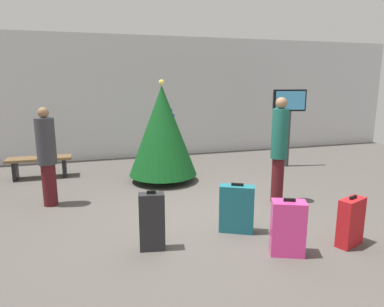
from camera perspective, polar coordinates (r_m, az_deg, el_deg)
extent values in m
plane|color=#514C47|center=(5.86, 3.01, -10.04)|extent=(16.00, 16.00, 0.00)
cube|color=silver|center=(10.19, -6.45, 9.13)|extent=(16.00, 0.20, 3.41)
cylinder|color=#4C3319|center=(7.76, -4.74, -3.92)|extent=(0.12, 0.12, 0.15)
cone|color=#0F4719|center=(7.54, -4.88, 3.74)|extent=(1.48, 1.48, 1.94)
sphere|color=#F2D84C|center=(7.47, -5.02, 11.58)|extent=(0.12, 0.12, 0.12)
sphere|color=blue|center=(7.49, -3.14, 6.23)|extent=(0.08, 0.08, 0.08)
sphere|color=red|center=(7.65, -7.40, 3.84)|extent=(0.08, 0.08, 0.08)
sphere|color=blue|center=(7.56, -3.53, 7.11)|extent=(0.08, 0.08, 0.08)
sphere|color=silver|center=(7.62, -4.74, 8.29)|extent=(0.08, 0.08, 0.08)
cylinder|color=#333338|center=(9.24, 15.39, 2.30)|extent=(0.12, 0.12, 1.43)
cube|color=black|center=(9.13, 15.73, 8.40)|extent=(0.84, 0.22, 0.54)
cube|color=#4CB2F2|center=(9.09, 15.89, 8.37)|extent=(0.75, 0.14, 0.46)
cube|color=brown|center=(8.60, -23.78, -0.77)|extent=(1.39, 0.44, 0.06)
cube|color=black|center=(8.73, -27.03, -2.51)|extent=(0.08, 0.35, 0.42)
cube|color=black|center=(8.61, -20.21, -2.12)|extent=(0.08, 0.35, 0.42)
cylinder|color=#4C1419|center=(6.67, -22.35, -4.76)|extent=(0.24, 0.24, 0.76)
cylinder|color=#333338|center=(6.50, -22.90, 1.86)|extent=(0.46, 0.46, 0.81)
sphere|color=#8C6647|center=(6.44, -23.26, 6.21)|extent=(0.19, 0.19, 0.19)
cylinder|color=#4C1419|center=(6.51, 13.85, -4.28)|extent=(0.22, 0.22, 0.83)
cylinder|color=#19594C|center=(6.33, 14.23, 3.16)|extent=(0.41, 0.41, 0.88)
sphere|color=#8C6647|center=(6.28, 14.48, 8.04)|extent=(0.20, 0.20, 0.20)
cube|color=#E5388C|center=(4.67, 15.46, -11.70)|extent=(0.49, 0.40, 0.71)
cube|color=black|center=(4.53, 15.72, -7.35)|extent=(0.15, 0.09, 0.04)
cube|color=#19606B|center=(5.17, 7.35, -9.02)|extent=(0.53, 0.40, 0.70)
cube|color=black|center=(5.05, 7.47, -5.07)|extent=(0.17, 0.11, 0.04)
cube|color=#232326|center=(4.64, -6.58, -11.07)|extent=(0.36, 0.23, 0.77)
cube|color=black|center=(4.50, -6.70, -6.32)|extent=(0.12, 0.05, 0.04)
cube|color=#B2191E|center=(5.20, 24.61, -10.21)|extent=(0.45, 0.31, 0.66)
cube|color=black|center=(5.08, 24.95, -6.55)|extent=(0.14, 0.08, 0.04)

